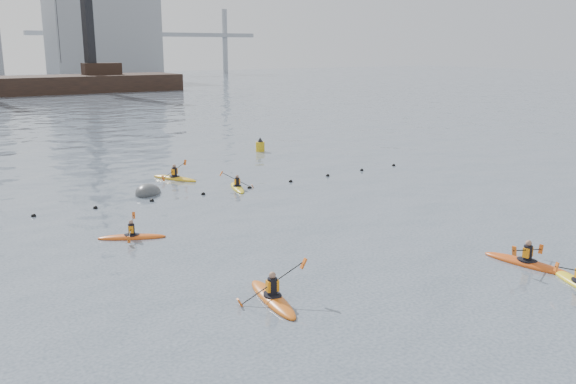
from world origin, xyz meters
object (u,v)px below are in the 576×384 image
kayaker_5 (175,178)px  mooring_buoy (148,193)px  kayaker_0 (272,297)px  kayaker_2 (132,236)px  kayaker_3 (237,187)px  nav_buoy (260,146)px  kayaker_4 (527,262)px

kayaker_5 → mooring_buoy: kayaker_5 is taller
kayaker_0 → kayaker_5: kayaker_0 is taller
kayaker_2 → mooring_buoy: 8.51m
kayaker_2 → kayaker_0: bearing=-143.7°
kayaker_0 → mooring_buoy: 16.91m
kayaker_3 → kayaker_5: kayaker_3 is taller
kayaker_5 → nav_buoy: bearing=4.5°
kayaker_4 → kayaker_2: bearing=-54.7°
kayaker_4 → mooring_buoy: kayaker_4 is taller
kayaker_3 → kayaker_0: bearing=-96.8°
kayaker_0 → kayaker_5: bearing=85.9°
kayaker_0 → mooring_buoy: bearing=92.9°
kayaker_3 → mooring_buoy: 5.15m
kayaker_3 → mooring_buoy: bearing=178.2°
kayaker_0 → mooring_buoy: size_ratio=1.57×
kayaker_5 → mooring_buoy: size_ratio=1.46×
mooring_buoy → kayaker_5: bearing=44.6°
kayaker_2 → kayaker_5: 12.28m
kayaker_5 → kayaker_2: bearing=-149.0°
kayaker_3 → kayaker_4: size_ratio=0.83×
kayaker_4 → mooring_buoy: bearing=-77.3°
kayaker_2 → kayaker_4: kayaker_4 is taller
kayaker_0 → kayaker_2: bearing=109.8°
nav_buoy → kayaker_4: bearing=-100.0°
kayaker_3 → kayaker_5: 4.94m
kayaker_3 → nav_buoy: size_ratio=2.31×
kayaker_2 → kayaker_3: (8.51, 5.95, -0.00)m
kayaker_4 → mooring_buoy: size_ratio=1.57×
kayaker_5 → mooring_buoy: (-2.80, -2.76, -0.10)m
kayaker_4 → kayaker_0: bearing=-23.7°
kayaker_0 → kayaker_3: (6.94, 15.04, -0.02)m
kayaker_3 → nav_buoy: bearing=71.3°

